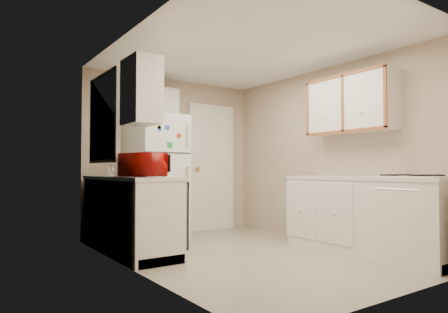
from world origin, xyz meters
TOP-DOWN VIEW (x-y plane):
  - floor at (0.00, 0.00)m, footprint 3.80×3.80m
  - ceiling at (0.00, 0.00)m, footprint 3.80×3.80m
  - wall_left at (-1.40, 0.00)m, footprint 3.80×3.80m
  - wall_right at (1.40, 0.00)m, footprint 3.80×3.80m
  - wall_back at (0.00, 1.90)m, footprint 2.80×2.80m
  - wall_front at (0.00, -1.90)m, footprint 2.80×2.80m
  - left_counter at (-1.10, 0.90)m, footprint 0.60×1.80m
  - dishwasher at (-0.81, 0.30)m, footprint 0.03×0.58m
  - sink at (-1.10, 1.05)m, footprint 0.54×0.74m
  - microwave at (-1.15, 0.39)m, footprint 0.53×0.39m
  - soap_bottle at (-1.12, 1.50)m, footprint 0.09×0.09m
  - window_blinds at (-1.36, 1.05)m, footprint 0.10×0.98m
  - upper_cabinet_left at (-1.25, 0.22)m, footprint 0.30×0.45m
  - refrigerator at (-0.43, 1.57)m, footprint 0.76×0.74m
  - cabinet_over_fridge at (-0.40, 1.75)m, footprint 0.70×0.30m
  - interior_door at (0.70, 1.86)m, footprint 0.86×0.06m
  - right_counter at (1.10, -0.80)m, footprint 0.60×2.00m
  - stove at (1.11, -1.36)m, footprint 0.61×0.74m
  - upper_cabinet_right at (1.25, -0.50)m, footprint 0.30×1.20m

SIDE VIEW (x-z plane):
  - floor at x=0.00m, z-range 0.00..0.00m
  - stove at x=1.11m, z-range 0.00..0.85m
  - left_counter at x=-1.10m, z-range 0.00..0.90m
  - right_counter at x=1.10m, z-range 0.00..0.90m
  - dishwasher at x=-0.81m, z-range 0.13..0.85m
  - sink at x=-1.10m, z-range 0.78..0.94m
  - refrigerator at x=-0.43m, z-range 0.00..1.76m
  - soap_bottle at x=-1.12m, z-range 0.92..1.08m
  - interior_door at x=0.70m, z-range -0.02..2.06m
  - microwave at x=-1.15m, z-range 0.89..1.21m
  - wall_left at x=-1.40m, z-range 1.20..1.20m
  - wall_right at x=1.40m, z-range 1.20..1.20m
  - wall_back at x=0.00m, z-range 1.20..1.20m
  - wall_front at x=0.00m, z-range 1.20..1.20m
  - window_blinds at x=-1.36m, z-range 1.06..2.14m
  - upper_cabinet_left at x=-1.25m, z-range 1.45..2.15m
  - upper_cabinet_right at x=1.25m, z-range 1.45..2.15m
  - cabinet_over_fridge at x=-0.40m, z-range 1.80..2.20m
  - ceiling at x=0.00m, z-range 2.40..2.40m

